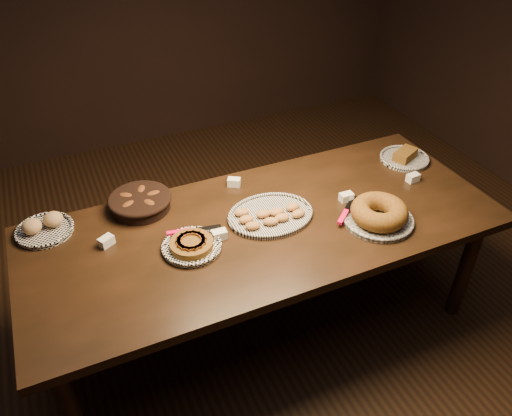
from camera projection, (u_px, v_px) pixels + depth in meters
name	position (u px, v px, depth m)	size (l,w,h in m)	color
ground	(264.00, 322.00, 2.95)	(5.00, 5.00, 0.00)	black
buffet_table	(266.00, 234.00, 2.55)	(2.40, 1.00, 0.75)	black
apple_tart_plate	(191.00, 245.00, 2.34)	(0.32, 0.29, 0.06)	white
madeleine_platter	(270.00, 215.00, 2.53)	(0.44, 0.36, 0.05)	black
bundt_cake_plate	(379.00, 214.00, 2.49)	(0.39, 0.40, 0.11)	black
croissant_basket	(140.00, 201.00, 2.58)	(0.36, 0.36, 0.08)	black
bread_roll_plate	(44.00, 227.00, 2.44)	(0.28, 0.28, 0.09)	white
loaf_plate	(405.00, 157.00, 2.99)	(0.29, 0.29, 0.07)	black
tent_cards	(270.00, 205.00, 2.60)	(1.76, 0.46, 0.04)	white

